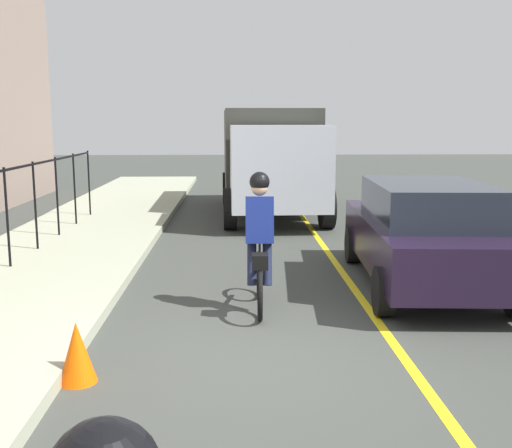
% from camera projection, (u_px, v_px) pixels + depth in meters
% --- Properties ---
extents(ground_plane, '(80.00, 80.00, 0.00)m').
position_uv_depth(ground_plane, '(252.00, 363.00, 6.25)').
color(ground_plane, '#393C38').
extents(lane_line_centre, '(36.00, 0.12, 0.01)m').
position_uv_depth(lane_line_centre, '(406.00, 361.00, 6.31)').
color(lane_line_centre, yellow).
rests_on(lane_line_centre, ground).
extents(cyclist_lead, '(1.71, 0.37, 1.83)m').
position_uv_depth(cyclist_lead, '(260.00, 242.00, 7.87)').
color(cyclist_lead, black).
rests_on(cyclist_lead, ground).
extents(patrol_sedan, '(4.50, 2.14, 1.58)m').
position_uv_depth(patrol_sedan, '(424.00, 232.00, 9.06)').
color(patrol_sedan, black).
rests_on(patrol_sedan, ground).
extents(box_truck_background, '(6.76, 2.66, 2.78)m').
position_uv_depth(box_truck_background, '(270.00, 156.00, 16.28)').
color(box_truck_background, '#30302A').
rests_on(box_truck_background, ground).
extents(traffic_cone_near, '(0.36, 0.36, 0.59)m').
position_uv_depth(traffic_cone_near, '(77.00, 352.00, 5.75)').
color(traffic_cone_near, '#FE5705').
rests_on(traffic_cone_near, ground).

